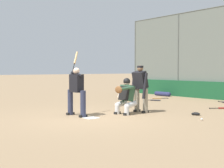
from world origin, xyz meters
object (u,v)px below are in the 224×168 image
batter_at_plate (76,90)px  spare_bat_first_base_side (158,98)px  catcher_behind_plate (125,95)px  baseball_loose (202,119)px  spare_bat_near_backstop (223,108)px  spare_bat_third_base_side (154,100)px  fielding_glove_on_dirt (196,114)px  equipment_bag_dugout_side (162,94)px  umpire_home (140,87)px

batter_at_plate → spare_bat_first_base_side: 7.07m
catcher_behind_plate → baseball_loose: 2.71m
spare_bat_near_backstop → catcher_behind_plate: bearing=-166.4°
spare_bat_third_base_side → baseball_loose: bearing=-62.7°
fielding_glove_on_dirt → batter_at_plate: bearing=53.9°
batter_at_plate → equipment_bag_dugout_side: (3.57, -8.07, -0.75)m
umpire_home → spare_bat_first_base_side: 5.41m
baseball_loose → catcher_behind_plate: bearing=21.0°
batter_at_plate → spare_bat_first_base_side: size_ratio=3.02×
umpire_home → baseball_loose: bearing=179.2°
catcher_behind_plate → umpire_home: bearing=-100.0°
spare_bat_near_backstop → equipment_bag_dugout_side: 6.12m
umpire_home → equipment_bag_dugout_side: bearing=-60.1°
fielding_glove_on_dirt → equipment_bag_dugout_side: (5.94, -4.82, 0.08)m
catcher_behind_plate → spare_bat_near_backstop: bearing=-117.6°
spare_bat_near_backstop → baseball_loose: 3.21m
spare_bat_first_base_side → spare_bat_third_base_side: bearing=68.4°
spare_bat_first_base_side → catcher_behind_plate: bearing=67.7°
equipment_bag_dugout_side → catcher_behind_plate: bearing=123.1°
spare_bat_third_base_side → equipment_bag_dugout_side: size_ratio=0.63×
umpire_home → spare_bat_first_base_side: (3.17, -4.30, -0.88)m
catcher_behind_plate → spare_bat_third_base_side: size_ratio=1.63×
spare_bat_first_base_side → baseball_loose: baseball_loose is taller
batter_at_plate → equipment_bag_dugout_side: batter_at_plate is taller
spare_bat_near_backstop → baseball_loose: baseball_loose is taller
batter_at_plate → spare_bat_third_base_side: 6.00m
spare_bat_third_base_side → spare_bat_first_base_side: size_ratio=1.06×
spare_bat_first_base_side → umpire_home: bearing=71.8°
baseball_loose → spare_bat_first_base_side: bearing=-35.8°
fielding_glove_on_dirt → baseball_loose: 1.07m
umpire_home → baseball_loose: size_ratio=22.87×
baseball_loose → fielding_glove_on_dirt: bearing=-43.9°
spare_bat_near_backstop → spare_bat_first_base_side: 4.59m
spare_bat_first_base_side → spare_bat_near_backstop: bearing=112.0°
umpire_home → spare_bat_third_base_side: bearing=-59.0°
spare_bat_third_base_side → spare_bat_near_backstop: bearing=-32.9°
spare_bat_near_backstop → fielding_glove_on_dirt: size_ratio=2.74×
spare_bat_first_base_side → fielding_glove_on_dirt: (-4.85, 3.31, 0.02)m
batter_at_plate → catcher_behind_plate: batter_at_plate is taller
catcher_behind_plate → spare_bat_third_base_side: catcher_behind_plate is taller
spare_bat_near_backstop → equipment_bag_dugout_side: size_ratio=0.64×
fielding_glove_on_dirt → baseball_loose: fielding_glove_on_dirt is taller
batter_at_plate → spare_bat_third_base_side: (1.89, -5.64, -0.84)m
catcher_behind_plate → equipment_bag_dugout_side: bearing=-66.2°
fielding_glove_on_dirt → umpire_home: bearing=30.3°
batter_at_plate → spare_bat_third_base_side: size_ratio=2.84×
fielding_glove_on_dirt → baseball_loose: size_ratio=3.87×
baseball_loose → equipment_bag_dugout_side: (6.71, -5.57, 0.09)m
spare_bat_third_base_side → spare_bat_first_base_side: bearing=92.3°
spare_bat_first_base_side → fielding_glove_on_dirt: 5.88m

